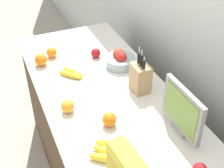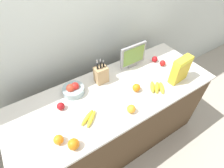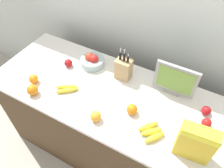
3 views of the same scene
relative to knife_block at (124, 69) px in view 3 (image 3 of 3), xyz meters
The scene contains 16 objects.
ground_plane 1.01m from the knife_block, 81.05° to the right, with size 14.00×14.00×0.00m, color #B2A899.
wall_back 0.50m from the knife_block, 85.43° to the left, with size 9.00×0.06×2.60m.
counter 0.58m from the knife_block, 81.05° to the right, with size 2.01×0.76×0.90m.
knife_block is the anchor object (origin of this frame).
small_monitor 0.41m from the knife_block, ahead, with size 0.31×0.03×0.27m.
cereal_box 0.77m from the knife_block, 31.36° to the right, with size 0.21×0.10×0.27m.
fruit_bowl 0.30m from the knife_block, behind, with size 0.20×0.20×0.12m.
banana_bunch_left 0.47m from the knife_block, 132.66° to the right, with size 0.18×0.16×0.04m.
banana_bunch_right 0.55m from the knife_block, 43.74° to the right, with size 0.19×0.20×0.04m.
apple_middle 0.71m from the knife_block, 11.97° to the right, with size 0.07×0.07×0.07m, color red.
apple_by_knife_block 0.67m from the knife_block, ahead, with size 0.07×0.07×0.07m, color #A31419.
apple_rightmost 0.48m from the knife_block, 166.88° to the right, with size 0.07×0.07×0.07m, color #A31419.
orange_front_right 0.71m from the knife_block, 136.45° to the right, with size 0.08×0.08×0.08m, color orange.
orange_by_cereal 0.71m from the knife_block, 146.29° to the right, with size 0.07×0.07×0.07m, color orange.
orange_front_left 0.46m from the knife_block, 87.05° to the right, with size 0.08×0.08×0.08m, color orange.
orange_back_center 0.36m from the knife_block, 53.58° to the right, with size 0.08×0.08×0.08m, color orange.
Camera 3 is at (0.49, -0.94, 2.17)m, focal length 35.00 mm.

